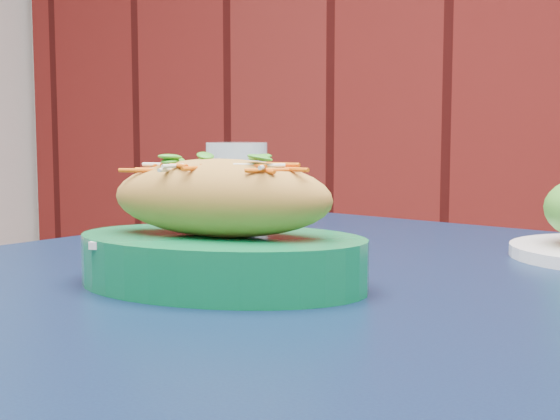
% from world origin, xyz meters
% --- Properties ---
extents(cafe_table, '(0.98, 0.98, 0.75)m').
position_xyz_m(cafe_table, '(-0.45, 1.14, 0.66)').
color(cafe_table, black).
rests_on(cafe_table, ground).
extents(banh_mi_basket, '(0.26, 0.18, 0.11)m').
position_xyz_m(banh_mi_basket, '(-0.53, 1.05, 0.79)').
color(banh_mi_basket, '#096D3B').
rests_on(banh_mi_basket, cafe_table).
extents(water_glass, '(0.07, 0.07, 0.11)m').
position_xyz_m(water_glass, '(-0.64, 1.28, 0.81)').
color(water_glass, silver).
rests_on(water_glass, cafe_table).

